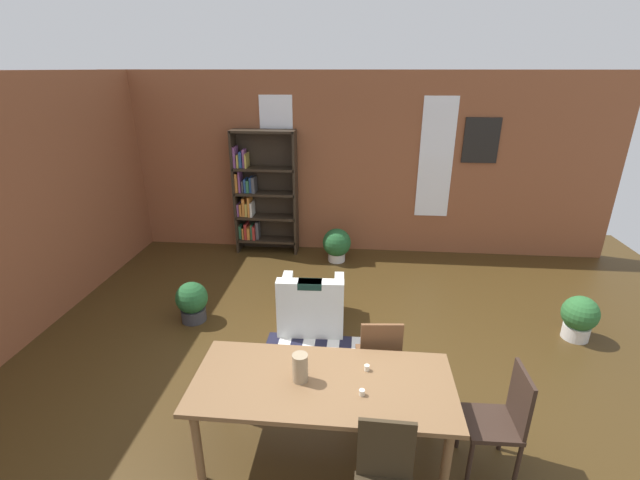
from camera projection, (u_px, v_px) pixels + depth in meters
name	position (u px, v px, depth m)	size (l,w,h in m)	color
ground_plane	(343.00, 401.00, 4.27)	(10.11, 10.11, 0.00)	#3F2D13
back_wall_brick	(355.00, 165.00, 7.36)	(8.58, 0.12, 3.04)	brown
window_pane_0	(277.00, 156.00, 7.35)	(0.55, 0.02, 1.98)	white
window_pane_1	(436.00, 159.00, 7.12)	(0.55, 0.02, 1.98)	white
dining_table	(323.00, 389.00, 3.44)	(2.07, 0.91, 0.76)	brown
vase_on_table	(300.00, 368.00, 3.39)	(0.13, 0.13, 0.24)	#998466
tealight_candle_0	(367.00, 368.00, 3.53)	(0.04, 0.04, 0.05)	silver
tealight_candle_1	(362.00, 393.00, 3.26)	(0.04, 0.04, 0.05)	silver
dining_chair_head_right	(502.00, 418.00, 3.38)	(0.41, 0.41, 0.95)	#32231B
dining_chair_far_right	(379.00, 357.00, 4.09)	(0.43, 0.43, 0.95)	brown
bookshelf_tall	(261.00, 194.00, 7.44)	(1.08, 0.33, 2.13)	#2D2319
armchair_white	(312.00, 304.00, 5.47)	(0.83, 0.83, 0.75)	white
potted_plant_by_shelf	(579.00, 317.00, 5.16)	(0.42, 0.42, 0.55)	silver
potted_plant_corner	(192.00, 301.00, 5.54)	(0.41, 0.41, 0.53)	#333338
potted_plant_window	(337.00, 244.00, 7.27)	(0.48, 0.48, 0.57)	silver
striped_rug	(313.00, 354.00, 4.97)	(1.17, 0.77, 0.01)	#1E1E33
framed_picture	(481.00, 140.00, 6.95)	(0.56, 0.03, 0.72)	black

